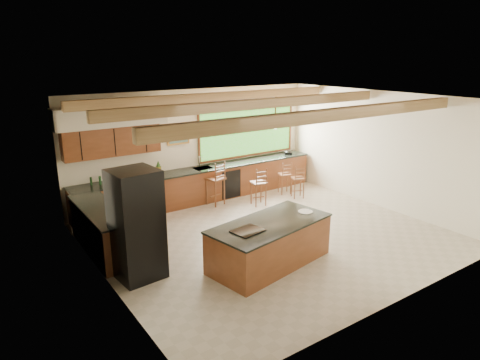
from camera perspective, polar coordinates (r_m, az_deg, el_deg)
ground at (r=9.60m, az=3.93°, el=-7.41°), size 7.20×7.20×0.00m
room_shell at (r=9.34m, az=0.88°, el=6.20°), size 7.27×6.54×3.02m
counter_run at (r=11.01m, az=-7.58°, el=-1.75°), size 7.12×3.10×1.27m
island at (r=8.24m, az=3.97°, el=-8.36°), size 2.58×1.54×0.86m
refrigerator at (r=7.75m, az=-13.63°, el=-5.83°), size 0.84×0.82×2.00m
bar_stool_a at (r=11.25m, az=-3.16°, el=0.04°), size 0.51×0.51×1.19m
bar_stool_b at (r=11.23m, az=2.67°, el=-0.47°), size 0.43×0.43×1.03m
bar_stool_c at (r=12.26m, az=6.16°, el=0.68°), size 0.43×0.43×0.95m
bar_stool_d at (r=11.95m, az=7.90°, el=0.14°), size 0.44×0.44×0.93m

